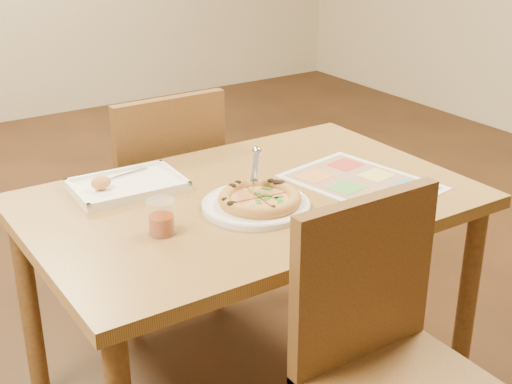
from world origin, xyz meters
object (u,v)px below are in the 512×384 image
pizza (260,199)px  pizza_cutter (255,171)px  glass_tumbler (161,219)px  dining_table (250,222)px  chair_near (386,338)px  menu (362,182)px  plate (256,206)px  chair_far (162,180)px  appetizer_tray (126,187)px

pizza → pizza_cutter: (0.02, 0.06, 0.06)m
glass_tumbler → dining_table: bearing=14.2°
chair_near → menu: (0.34, 0.50, 0.16)m
plate → pizza_cutter: bearing=59.1°
chair_far → menu: 0.80m
pizza_cutter → pizza: bearing=-163.3°
pizza → pizza_cutter: bearing=69.4°
pizza → glass_tumbler: glass_tumbler is taller
glass_tumbler → menu: bearing=-1.8°
plate → menu: (0.38, -0.02, -0.01)m
pizza_cutter → appetizer_tray: bearing=83.6°
appetizer_tray → menu: bearing=-28.5°
dining_table → pizza_cutter: size_ratio=9.30×
chair_far → menu: chair_far is taller
plate → menu: 0.38m
chair_near → appetizer_tray: 0.91m
glass_tumbler → menu: (0.67, -0.02, -0.04)m
chair_far → glass_tumbler: size_ratio=4.92×
glass_tumbler → menu: 0.67m
dining_table → chair_near: 0.61m
chair_near → menu: chair_near is taller
chair_near → glass_tumbler: bearing=122.4°
plate → dining_table: bearing=68.6°
dining_table → menu: menu is taller
dining_table → menu: bearing=-16.9°
pizza_cutter → dining_table: bearing=32.8°
pizza → appetizer_tray: 0.42m
glass_tumbler → menu: glass_tumbler is taller
chair_near → plate: 0.54m
dining_table → appetizer_tray: appetizer_tray is taller
dining_table → chair_far: (-0.00, 0.60, -0.07)m
chair_near → chair_far: (-0.00, 1.20, 0.00)m
chair_near → appetizer_tray: size_ratio=1.41×
glass_tumbler → menu: size_ratio=0.21×
pizza → pizza_cutter: pizza_cutter is taller
chair_near → pizza_cutter: bearing=90.3°
chair_near → appetizer_tray: chair_near is taller
chair_far → glass_tumbler: 0.78m
dining_table → chair_far: chair_far is taller
chair_far → plate: (-0.03, -0.69, 0.16)m
pizza → appetizer_tray: bearing=128.8°
chair_near → pizza: size_ratio=1.98×
pizza_cutter → plate: bearing=-173.6°
menu → glass_tumbler: bearing=178.2°
dining_table → plate: plate is taller
glass_tumbler → pizza_cutter: bearing=8.7°
chair_far → plate: chair_far is taller
pizza → appetizer_tray: (-0.27, 0.33, -0.02)m
chair_near → glass_tumbler: chair_near is taller
pizza → appetizer_tray: appetizer_tray is taller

